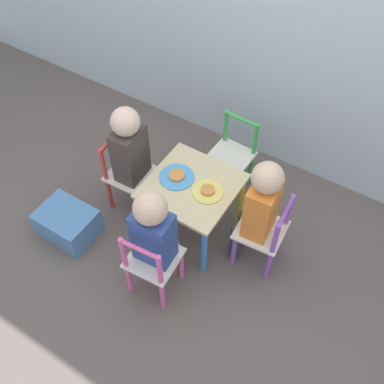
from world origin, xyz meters
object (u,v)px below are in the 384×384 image
at_px(chair_purple, 265,233).
at_px(child_left, 132,153).
at_px(child_front, 155,233).
at_px(plate_left, 177,177).
at_px(plate_right, 208,191).
at_px(storage_bin, 68,223).
at_px(chair_green, 232,156).
at_px(chair_red, 128,174).
at_px(kids_table, 192,193).
at_px(child_right, 259,206).
at_px(chair_pink, 152,263).

bearing_deg(chair_purple, child_left, -90.81).
xyz_separation_m(child_front, plate_left, (-0.13, 0.40, -0.04)).
bearing_deg(plate_right, storage_bin, -149.61).
bearing_deg(chair_green, chair_purple, -41.84).
xyz_separation_m(chair_red, chair_green, (0.47, 0.48, 0.00)).
xyz_separation_m(kids_table, plate_right, (0.10, 0.00, 0.08)).
height_order(plate_left, storage_bin, plate_left).
bearing_deg(chair_green, child_left, -129.04).
bearing_deg(kids_table, chair_purple, 4.26).
height_order(chair_red, plate_left, chair_red).
distance_m(chair_purple, storage_bin, 1.19).
height_order(child_left, plate_left, child_left).
distance_m(chair_purple, plate_left, 0.59).
height_order(chair_red, child_right, child_right).
relative_size(chair_purple, storage_bin, 1.56).
distance_m(chair_red, child_front, 0.65).
distance_m(chair_purple, plate_right, 0.40).
relative_size(chair_purple, chair_pink, 1.00).
distance_m(chair_red, storage_bin, 0.47).
height_order(child_front, storage_bin, child_front).
xyz_separation_m(kids_table, chair_pink, (0.03, -0.46, -0.09)).
bearing_deg(child_front, plate_left, -75.96).
distance_m(chair_green, plate_left, 0.50).
bearing_deg(child_left, plate_left, -89.13).
bearing_deg(child_left, chair_pink, -137.96).
height_order(child_right, child_front, child_right).
relative_size(chair_purple, child_front, 0.68).
xyz_separation_m(chair_green, plate_right, (0.09, -0.46, 0.17)).
relative_size(chair_pink, child_right, 0.66).
relative_size(child_right, storage_bin, 2.34).
bearing_deg(chair_pink, storage_bin, -6.71).
relative_size(chair_purple, child_right, 0.66).
xyz_separation_m(chair_purple, child_left, (-0.85, -0.05, 0.22)).
bearing_deg(storage_bin, child_right, 24.06).
distance_m(chair_pink, plate_right, 0.49).
bearing_deg(plate_right, chair_pink, -98.40).
relative_size(chair_red, plate_left, 2.62).
height_order(kids_table, plate_left, plate_left).
bearing_deg(child_front, chair_pink, 90.00).
relative_size(child_front, plate_left, 3.87).
xyz_separation_m(child_right, storage_bin, (-1.03, -0.46, -0.38)).
xyz_separation_m(chair_red, child_left, (0.06, 0.00, 0.22)).
relative_size(chair_red, chair_purple, 1.00).
relative_size(plate_left, storage_bin, 0.59).
height_order(chair_purple, chair_green, same).
distance_m(chair_green, storage_bin, 1.11).
bearing_deg(kids_table, storage_bin, -145.74).
bearing_deg(chair_pink, child_left, -49.74).
bearing_deg(storage_bin, chair_red, 67.18).
height_order(child_right, storage_bin, child_right).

